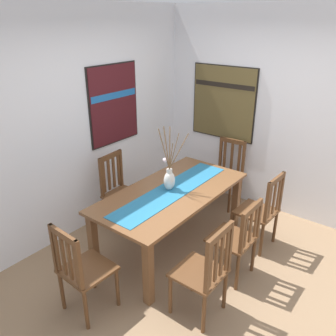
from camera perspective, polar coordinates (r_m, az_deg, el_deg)
ground_plane at (r=3.89m, az=6.29°, el=-17.50°), size 6.40×6.40×0.03m
wall_back at (r=4.35m, az=-14.23°, el=7.11°), size 6.40×0.12×2.70m
wall_side at (r=4.79m, az=19.06°, el=8.04°), size 0.12×6.40×2.70m
dining_table at (r=3.96m, az=0.62°, el=-5.03°), size 1.88×0.92×0.74m
table_runner at (r=3.91m, az=0.63°, el=-3.68°), size 1.73×0.36×0.01m
centerpiece_vase at (r=3.87m, az=0.22°, el=-1.60°), size 0.21×0.25×0.73m
chair_0 at (r=3.30m, az=-13.98°, el=-15.72°), size 0.44×0.44×0.94m
chair_1 at (r=3.68m, az=11.13°, el=-11.19°), size 0.42×0.42×0.89m
chair_2 at (r=5.05m, az=9.57°, el=-0.70°), size 0.44×0.44×0.94m
chair_3 at (r=3.19m, az=6.05°, el=-16.38°), size 0.42×0.42×0.96m
chair_4 at (r=4.50m, az=-7.89°, el=-3.61°), size 0.45×0.45×0.96m
chair_5 at (r=4.19m, az=14.99°, el=-6.66°), size 0.43×0.43×0.94m
painting_on_back_wall at (r=4.58m, az=-8.90°, el=10.26°), size 0.82×0.05×1.01m
painting_on_side_wall at (r=5.08m, az=9.07°, el=10.52°), size 0.05×0.98×1.03m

